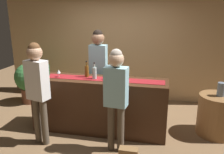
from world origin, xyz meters
The scene contains 15 objects.
ground_plane centered at (0.00, 0.00, 0.00)m, with size 10.00×10.00×0.00m, color brown.
back_wall centered at (0.00, 1.90, 1.45)m, with size 6.00×0.12×2.90m, color tan.
bar_counter centered at (0.00, 0.00, 0.50)m, with size 2.42×0.60×1.00m, color #3D2314.
counter_runner_cloth centered at (0.00, 0.00, 1.00)m, with size 2.30×0.28×0.01m, color maroon.
wine_bottle_clear centered at (-0.08, -0.02, 1.11)m, with size 0.07×0.07×0.30m.
wine_bottle_green centered at (-1.00, 0.03, 1.11)m, with size 0.07×0.07×0.30m.
wine_bottle_amber centered at (-0.25, 0.07, 1.11)m, with size 0.07×0.07×0.30m.
wine_glass_near_customer centered at (0.14, -0.04, 1.11)m, with size 0.07×0.07×0.14m.
wine_glass_mid_counter centered at (-0.74, -0.05, 1.11)m, with size 0.07×0.07×0.14m.
bartender centered at (-0.17, 0.58, 1.15)m, with size 0.34×0.26×1.82m.
customer_sipping centered at (0.43, -0.59, 1.01)m, with size 0.36×0.24×1.64m.
customer_browsing centered at (-0.84, -0.64, 1.06)m, with size 0.38×0.28×1.71m.
round_side_table centered at (2.10, 0.29, 0.37)m, with size 0.68×0.68×0.74m, color olive.
vase_on_side_table centered at (2.11, 0.29, 0.86)m, with size 0.13×0.13×0.24m, color slate.
potted_plant_tall centered at (-2.04, 0.99, 0.56)m, with size 0.66×0.66×0.97m.
Camera 1 is at (1.06, -3.79, 2.14)m, focal length 36.84 mm.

